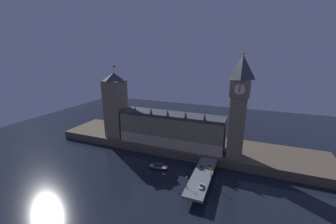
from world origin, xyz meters
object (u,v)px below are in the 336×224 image
(pedestrian_mid_walk, at_px, (211,174))
(street_lamp_far, at_px, (199,157))
(clock_tower, at_px, (239,104))
(car_northbound_lead, at_px, (201,167))
(pedestrian_far_rail, at_px, (197,166))
(street_lamp_mid, at_px, (211,171))
(car_southbound_lead, at_px, (201,186))
(street_lamp_near, at_px, (186,180))
(victoria_tower, at_px, (116,105))
(car_southbound_trail, at_px, (209,167))
(pedestrian_near_rail, at_px, (186,187))
(boat_upstream, at_px, (159,167))

(pedestrian_mid_walk, height_order, street_lamp_far, street_lamp_far)
(pedestrian_mid_walk, xyz_separation_m, street_lamp_far, (-10.47, 13.20, 2.85))
(clock_tower, relative_size, car_northbound_lead, 16.69)
(pedestrian_far_rail, xyz_separation_m, street_lamp_mid, (10.47, -7.23, 2.81))
(car_northbound_lead, bearing_deg, car_southbound_lead, -75.65)
(car_southbound_lead, distance_m, street_lamp_near, 8.96)
(street_lamp_near, relative_size, street_lamp_far, 1.09)
(victoria_tower, height_order, car_southbound_trail, victoria_tower)
(street_lamp_near, bearing_deg, pedestrian_near_rail, -69.53)
(victoria_tower, height_order, car_northbound_lead, victoria_tower)
(car_northbound_lead, relative_size, pedestrian_near_rail, 2.36)
(car_northbound_lead, height_order, street_lamp_near, street_lamp_near)
(victoria_tower, distance_m, boat_upstream, 69.03)
(car_southbound_trail, distance_m, pedestrian_near_rail, 27.08)
(pedestrian_mid_walk, bearing_deg, victoria_tower, 160.06)
(car_southbound_trail, bearing_deg, victoria_tower, 164.67)
(street_lamp_near, bearing_deg, car_northbound_lead, 82.49)
(clock_tower, relative_size, car_southbound_trail, 18.48)
(car_southbound_trail, xyz_separation_m, pedestrian_mid_walk, (2.52, -8.69, 0.18))
(car_southbound_lead, height_order, car_southbound_trail, car_southbound_lead)
(street_lamp_far, bearing_deg, victoria_tower, 166.24)
(car_southbound_trail, distance_m, street_lamp_near, 26.38)
(street_lamp_near, relative_size, street_lamp_mid, 1.08)
(pedestrian_near_rail, relative_size, street_lamp_near, 0.28)
(pedestrian_far_rail, xyz_separation_m, street_lamp_near, (-0.40, -21.95, 3.11))
(car_northbound_lead, xyz_separation_m, street_lamp_far, (-2.92, 7.31, 3.06))
(street_lamp_near, bearing_deg, pedestrian_mid_walk, 57.20)
(car_northbound_lead, relative_size, street_lamp_far, 0.72)
(pedestrian_mid_walk, height_order, boat_upstream, pedestrian_mid_walk)
(car_southbound_lead, bearing_deg, car_northbound_lead, 104.35)
(clock_tower, height_order, pedestrian_mid_walk, clock_tower)
(car_southbound_trail, bearing_deg, pedestrian_far_rail, -158.45)
(car_southbound_lead, relative_size, pedestrian_mid_walk, 2.67)
(boat_upstream, bearing_deg, victoria_tower, 152.00)
(street_lamp_near, height_order, street_lamp_far, street_lamp_near)
(street_lamp_near, xyz_separation_m, street_lamp_far, (0.00, 29.44, -0.32))
(pedestrian_far_rail, height_order, boat_upstream, pedestrian_far_rail)
(car_southbound_trail, height_order, street_lamp_near, street_lamp_near)
(car_northbound_lead, bearing_deg, boat_upstream, -176.87)
(pedestrian_far_rail, bearing_deg, street_lamp_near, -91.04)
(car_southbound_lead, height_order, street_lamp_mid, street_lamp_mid)
(street_lamp_mid, bearing_deg, victoria_tower, 159.30)
(clock_tower, bearing_deg, car_southbound_trail, -122.08)
(clock_tower, relative_size, street_lamp_near, 11.06)
(car_northbound_lead, xyz_separation_m, street_lamp_near, (-2.92, -22.13, 3.38))
(car_southbound_trail, relative_size, pedestrian_far_rail, 2.17)
(pedestrian_far_rail, bearing_deg, pedestrian_mid_walk, -29.55)
(victoria_tower, distance_m, car_northbound_lead, 91.29)
(pedestrian_mid_walk, bearing_deg, car_southbound_trail, 106.15)
(car_northbound_lead, distance_m, pedestrian_mid_walk, 9.58)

